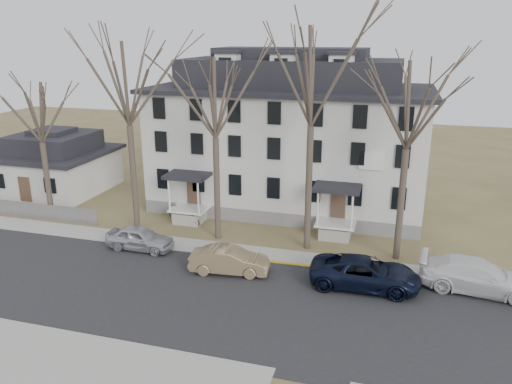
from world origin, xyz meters
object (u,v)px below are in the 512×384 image
(small_house, at_px, (56,165))
(bicycle_right, at_px, (178,213))
(car_white, at_px, (477,277))
(car_tan, at_px, (229,261))
(tree_mid_left, at_px, (215,92))
(bicycle_left, at_px, (190,219))
(tree_bungalow, at_px, (38,108))
(tree_center, at_px, (313,69))
(car_silver, at_px, (140,239))
(tree_mid_right, at_px, (411,99))
(boarding_house, at_px, (290,138))
(car_navy, at_px, (365,274))
(tree_far_left, at_px, (126,78))

(small_house, distance_m, bicycle_right, 13.77)
(car_white, bearing_deg, car_tan, 102.29)
(tree_mid_left, xyz_separation_m, bicycle_left, (-2.73, 1.59, -9.13))
(tree_mid_left, distance_m, tree_bungalow, 13.08)
(tree_center, bearing_deg, car_silver, -162.67)
(car_tan, bearing_deg, small_house, 53.34)
(tree_center, height_order, car_silver, tree_center)
(tree_mid_right, relative_size, car_tan, 2.84)
(car_tan, xyz_separation_m, car_white, (13.23, 1.58, 0.12))
(car_silver, distance_m, bicycle_right, 5.43)
(boarding_house, height_order, bicycle_left, boarding_house)
(small_house, height_order, car_navy, small_house)
(tree_far_left, bearing_deg, boarding_house, 42.18)
(tree_far_left, distance_m, car_tan, 13.58)
(small_house, distance_m, car_white, 33.95)
(boarding_house, bearing_deg, car_silver, -122.00)
(boarding_house, bearing_deg, small_house, -174.41)
(small_house, relative_size, tree_far_left, 0.63)
(small_house, distance_m, tree_center, 25.41)
(car_tan, height_order, car_white, car_white)
(tree_mid_left, height_order, car_navy, tree_mid_left)
(tree_mid_right, height_order, car_tan, tree_mid_right)
(car_silver, xyz_separation_m, car_white, (19.68, 0.07, 0.12))
(tree_far_left, distance_m, car_silver, 10.30)
(tree_center, relative_size, car_silver, 3.42)
(bicycle_right, bearing_deg, tree_mid_right, -84.69)
(tree_center, xyz_separation_m, tree_mid_right, (5.50, 0.00, -1.48))
(car_silver, bearing_deg, car_tan, -102.72)
(tree_far_left, relative_size, bicycle_left, 7.58)
(tree_mid_left, relative_size, tree_mid_right, 1.00)
(tree_mid_right, bearing_deg, car_tan, -152.92)
(small_house, bearing_deg, car_white, -15.85)
(tree_mid_left, bearing_deg, tree_bungalow, 180.00)
(bicycle_left, relative_size, bicycle_right, 1.01)
(bicycle_left, height_order, bicycle_right, bicycle_right)
(tree_bungalow, bearing_deg, car_navy, -10.53)
(boarding_house, bearing_deg, bicycle_right, -139.64)
(boarding_house, height_order, car_tan, boarding_house)
(boarding_house, height_order, tree_far_left, tree_far_left)
(tree_mid_left, relative_size, tree_center, 0.87)
(bicycle_left, bearing_deg, bicycle_right, 74.88)
(tree_far_left, distance_m, bicycle_right, 10.28)
(small_house, height_order, car_silver, small_house)
(car_tan, bearing_deg, tree_far_left, 53.58)
(tree_bungalow, relative_size, car_tan, 2.41)
(boarding_house, height_order, tree_center, tree_center)
(small_house, xyz_separation_m, tree_center, (23.00, -6.20, 8.84))
(tree_bungalow, bearing_deg, tree_mid_left, 0.00)
(tree_far_left, height_order, tree_mid_left, tree_far_left)
(tree_mid_right, bearing_deg, tree_mid_left, 180.00)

